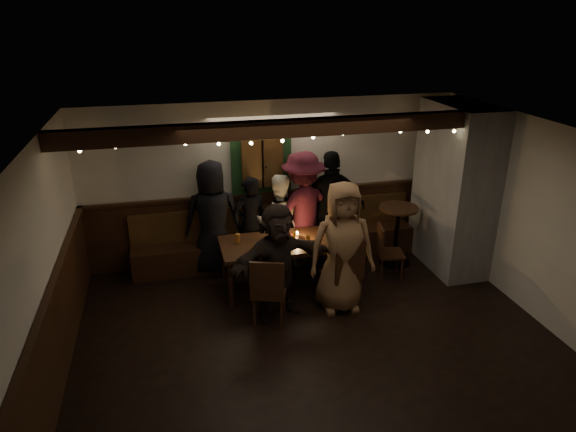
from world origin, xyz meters
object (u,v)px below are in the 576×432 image
object	(u,v)px
dining_table	(291,245)
chair_near_right	(345,270)
person_e	(331,208)
person_g	(342,247)
person_a	(213,218)
chair_near_left	(268,288)
person_c	(278,221)
chair_end	(385,249)
high_top	(397,228)
person_d	(303,210)
person_b	(250,223)
person_f	(278,261)

from	to	relation	value
dining_table	chair_near_right	bearing A→B (deg)	-52.14
dining_table	person_e	xyz separation A→B (m)	(0.83, 0.66, 0.26)
chair_near_right	person_g	xyz separation A→B (m)	(-0.06, 0.01, 0.35)
person_a	person_g	distance (m)	2.15
chair_near_right	person_a	world-z (taller)	person_a
chair_near_left	person_c	world-z (taller)	person_c
person_e	person_g	size ratio (longest dim) A/B	1.01
dining_table	person_c	xyz separation A→B (m)	(-0.03, 0.72, 0.09)
chair_end	person_e	xyz separation A→B (m)	(-0.64, 0.74, 0.45)
dining_table	person_a	bearing A→B (deg)	144.27
high_top	person_c	world-z (taller)	person_c
person_d	person_a	bearing A→B (deg)	-19.87
person_a	person_e	bearing A→B (deg)	-178.85
high_top	dining_table	bearing A→B (deg)	-170.20
chair_near_right	chair_end	distance (m)	1.12
person_b	person_c	distance (m)	0.44
chair_end	person_f	bearing A→B (deg)	-160.91
chair_end	chair_near_right	bearing A→B (deg)	-143.05
high_top	person_e	size ratio (longest dim) A/B	0.53
person_e	high_top	bearing A→B (deg)	166.13
person_a	dining_table	bearing A→B (deg)	148.14
chair_end	person_a	bearing A→B (deg)	161.78
dining_table	person_g	distance (m)	0.93
high_top	person_f	size ratio (longest dim) A/B	0.61
person_f	person_g	size ratio (longest dim) A/B	0.87
dining_table	chair_near_left	bearing A→B (deg)	-120.07
chair_end	person_c	bearing A→B (deg)	151.92
dining_table	person_g	bearing A→B (deg)	-54.97
person_a	person_b	world-z (taller)	person_a
chair_near_right	person_c	world-z (taller)	person_c
high_top	chair_near_left	bearing A→B (deg)	-152.27
chair_end	person_b	xyz separation A→B (m)	(-1.94, 0.82, 0.28)
person_d	person_b	bearing A→B (deg)	-21.47
chair_near_left	chair_near_right	size ratio (longest dim) A/B	0.96
person_g	person_c	bearing A→B (deg)	113.40
person_e	person_f	distance (m)	1.82
person_a	person_g	xyz separation A→B (m)	(1.56, -1.49, 0.02)
chair_near_left	person_g	bearing A→B (deg)	10.51
person_a	person_f	world-z (taller)	person_a
chair_near_right	dining_table	bearing A→B (deg)	127.86
chair_end	person_d	size ratio (longest dim) A/B	0.45
chair_end	person_b	bearing A→B (deg)	157.10
person_d	person_e	bearing A→B (deg)	161.82
chair_near_left	person_f	xyz separation A→B (m)	(0.18, 0.22, 0.25)
chair_near_right	person_a	bearing A→B (deg)	137.35
chair_near_left	chair_near_right	xyz separation A→B (m)	(1.12, 0.18, 0.02)
high_top	person_g	xyz separation A→B (m)	(-1.31, -1.05, 0.30)
person_e	person_f	bearing A→B (deg)	54.39
high_top	person_b	bearing A→B (deg)	169.45
person_a	person_e	world-z (taller)	person_e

